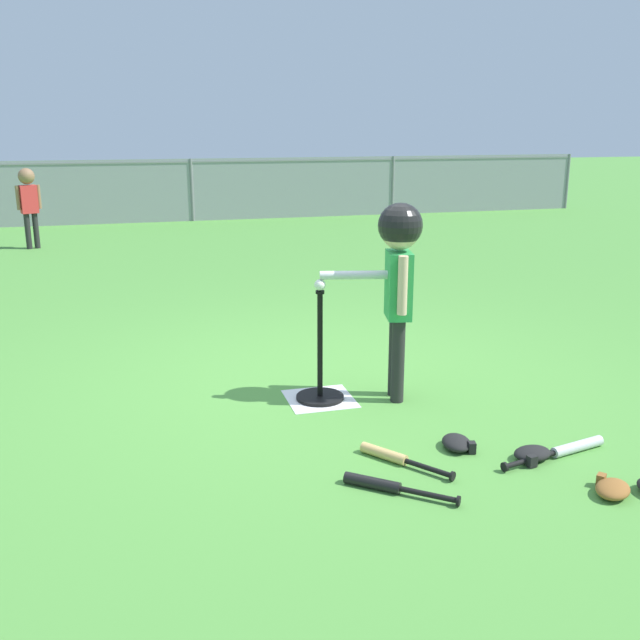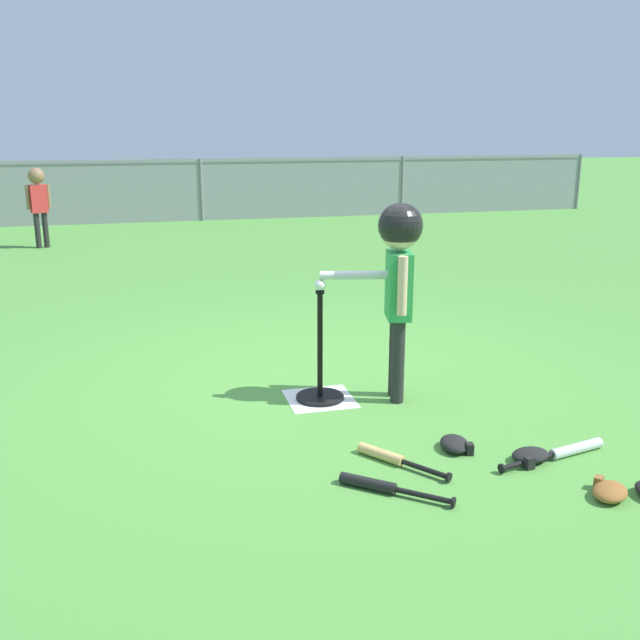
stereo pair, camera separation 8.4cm
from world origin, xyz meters
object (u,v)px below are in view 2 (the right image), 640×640
(baseball_on_tee, at_px, (320,285))
(spare_bat_black, at_px, (380,486))
(spare_bat_silver, at_px, (566,451))
(batting_tee, at_px, (320,382))
(glove_by_plate, at_px, (609,491))
(glove_tossed_aside, at_px, (455,444))
(fielder_deep_center, at_px, (38,197))
(glove_near_bats, at_px, (530,456))
(spare_bat_wood, at_px, (390,457))
(batter_child, at_px, (399,262))

(baseball_on_tee, xyz_separation_m, spare_bat_black, (-0.02, -1.29, -0.75))
(spare_bat_silver, height_order, spare_bat_black, same)
(batting_tee, height_order, glove_by_plate, batting_tee)
(glove_by_plate, relative_size, glove_tossed_aside, 1.08)
(spare_bat_silver, relative_size, glove_tossed_aside, 2.85)
(fielder_deep_center, distance_m, spare_bat_black, 8.60)
(baseball_on_tee, relative_size, spare_bat_black, 0.15)
(spare_bat_black, height_order, glove_near_bats, glove_near_bats)
(glove_near_bats, bearing_deg, spare_bat_wood, 166.66)
(spare_bat_silver, bearing_deg, spare_bat_wood, 170.21)
(batting_tee, height_order, fielder_deep_center, fielder_deep_center)
(fielder_deep_center, xyz_separation_m, spare_bat_wood, (2.63, -7.92, -0.72))
(batting_tee, xyz_separation_m, glove_by_plate, (1.06, -1.63, -0.09))
(fielder_deep_center, bearing_deg, glove_near_bats, -67.34)
(baseball_on_tee, relative_size, glove_tossed_aside, 0.30)
(fielder_deep_center, bearing_deg, batter_child, -66.99)
(fielder_deep_center, xyz_separation_m, glove_near_bats, (3.38, -8.09, -0.71))
(spare_bat_silver, bearing_deg, glove_by_plate, -96.75)
(batter_child, height_order, glove_tossed_aside, batter_child)
(glove_by_plate, xyz_separation_m, glove_near_bats, (-0.17, 0.45, 0.00))
(batting_tee, bearing_deg, glove_tossed_aside, -59.62)
(baseball_on_tee, height_order, fielder_deep_center, fielder_deep_center)
(glove_tossed_aside, bearing_deg, batting_tee, 120.38)
(spare_bat_silver, distance_m, spare_bat_wood, 0.99)
(glove_near_bats, bearing_deg, batting_tee, 127.00)
(batting_tee, bearing_deg, glove_near_bats, -53.00)
(spare_bat_wood, distance_m, glove_by_plate, 1.11)
(fielder_deep_center, relative_size, glove_near_bats, 4.76)
(fielder_deep_center, distance_m, spare_bat_silver, 8.88)
(fielder_deep_center, relative_size, spare_bat_black, 2.35)
(batter_child, xyz_separation_m, fielder_deep_center, (-2.98, 7.02, -0.18))
(baseball_on_tee, distance_m, batter_child, 0.52)
(glove_by_plate, bearing_deg, batting_tee, 123.05)
(baseball_on_tee, height_order, glove_near_bats, baseball_on_tee)
(spare_bat_silver, distance_m, glove_tossed_aside, 0.61)
(batter_child, height_order, spare_bat_black, batter_child)
(spare_bat_wood, height_order, spare_bat_black, same)
(batting_tee, distance_m, glove_near_bats, 1.48)
(fielder_deep_center, relative_size, spare_bat_wood, 2.36)
(spare_bat_silver, height_order, glove_by_plate, glove_by_plate)
(batting_tee, distance_m, fielder_deep_center, 7.38)
(batting_tee, xyz_separation_m, batter_child, (0.49, -0.11, 0.81))
(batter_child, bearing_deg, baseball_on_tee, 167.66)
(baseball_on_tee, height_order, glove_by_plate, baseball_on_tee)
(baseball_on_tee, relative_size, spare_bat_silver, 0.10)
(baseball_on_tee, relative_size, glove_near_bats, 0.30)
(batting_tee, height_order, baseball_on_tee, baseball_on_tee)
(glove_by_plate, height_order, glove_tossed_aside, same)
(glove_by_plate, bearing_deg, glove_near_bats, 110.94)
(fielder_deep_center, distance_m, glove_by_plate, 9.28)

